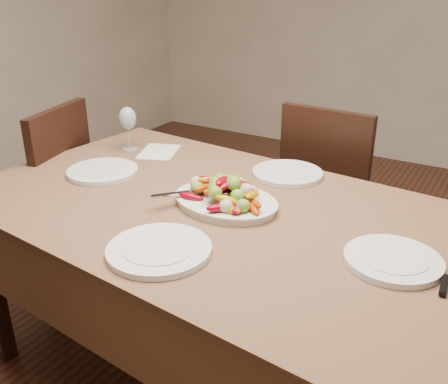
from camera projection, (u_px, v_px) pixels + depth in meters
dining_table at (224, 303)px, 1.81m from camera, size 1.93×1.20×0.76m
chair_far at (336, 197)px, 2.44m from camera, size 0.45×0.45×0.95m
chair_left at (34, 204)px, 2.37m from camera, size 0.51×0.51×0.95m
serving_platter at (226, 203)px, 1.67m from camera, size 0.38×0.30×0.02m
roasted_vegetables at (226, 187)px, 1.65m from camera, size 0.31×0.23×0.09m
serving_spoon at (203, 192)px, 1.67m from camera, size 0.28×0.18×0.03m
plate_left at (103, 171)px, 1.95m from camera, size 0.27×0.27×0.02m
plate_right at (393, 260)px, 1.34m from camera, size 0.26×0.26×0.02m
plate_far at (288, 173)px, 1.93m from camera, size 0.27×0.27×0.02m
plate_near at (159, 250)px, 1.39m from camera, size 0.30×0.30×0.02m
wine_glass at (128, 128)px, 2.18m from camera, size 0.08×0.08×0.20m
menu_card at (159, 152)px, 2.19m from camera, size 0.22×0.25×0.00m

